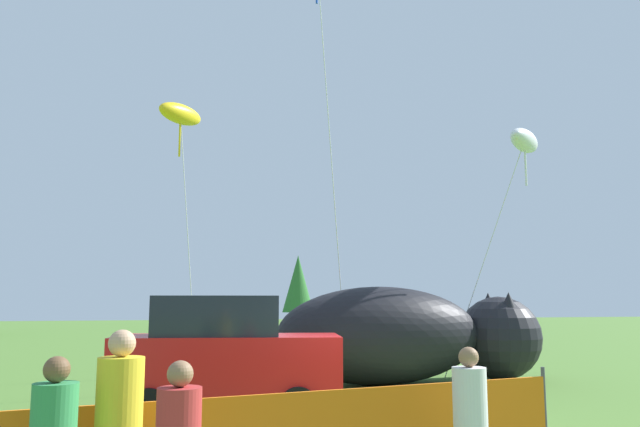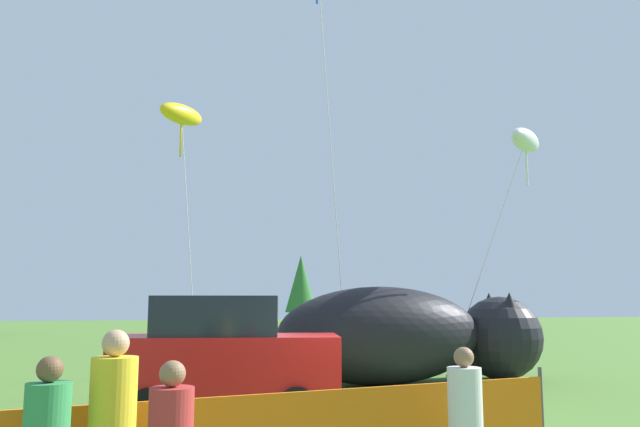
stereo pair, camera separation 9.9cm
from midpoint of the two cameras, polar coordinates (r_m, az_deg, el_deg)
name	(u,v)px [view 2 (the right image)]	position (r m, az deg, el deg)	size (l,w,h in m)	color
parked_car	(225,358)	(11.95, -8.44, -12.92)	(4.30, 2.30, 2.23)	red
inflatable_cat	(409,339)	(16.72, 8.29, -11.25)	(7.43, 2.82, 2.49)	black
spectator_in_red_shirt	(466,420)	(7.05, 13.59, -17.88)	(0.36, 0.36, 1.65)	#2D2D38
kite_yellow_hero	(182,115)	(19.41, -12.40, 8.75)	(1.71, 1.95, 8.11)	silver
kite_white_ghost	(525,141)	(18.92, 18.40, 6.29)	(3.36, 2.37, 7.07)	silver
horizon_tree_west	(301,284)	(45.17, -1.70, -6.46)	(2.24, 2.24, 5.36)	brown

